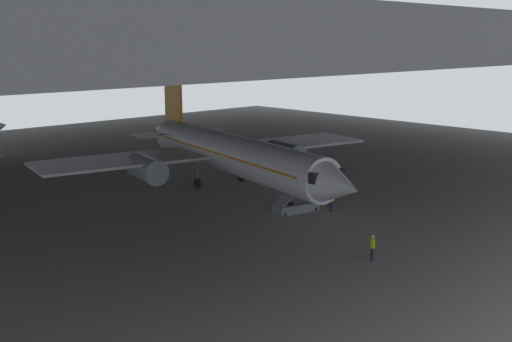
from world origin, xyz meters
TOP-DOWN VIEW (x-y plane):
  - ground_plane at (0.00, 0.00)m, footprint 110.00×110.00m
  - hangar_structure at (-0.05, 13.74)m, footprint 121.00×99.00m
  - airplane_main at (-0.06, 1.20)m, footprint 34.62×35.36m
  - boarding_stairs at (-1.47, -8.58)m, footprint 4.33×2.22m
  - crew_worker_near_nose at (-6.56, -19.83)m, footprint 0.39×0.46m
  - crew_worker_by_stairs at (0.53, -10.60)m, footprint 0.31×0.53m
  - baggage_tug at (7.89, 5.79)m, footprint 1.58×2.36m

SIDE VIEW (x-z plane):
  - ground_plane at x=0.00m, z-range 0.00..0.00m
  - baggage_tug at x=7.89m, z-range 0.08..0.98m
  - boarding_stairs at x=-1.47m, z-range -1.57..3.02m
  - crew_worker_near_nose at x=-6.56m, z-range 0.12..1.82m
  - crew_worker_by_stairs at x=0.53m, z-range 0.13..1.86m
  - airplane_main at x=-0.06m, z-range -2.19..8.98m
  - hangar_structure at x=-0.05m, z-range 6.57..20.95m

